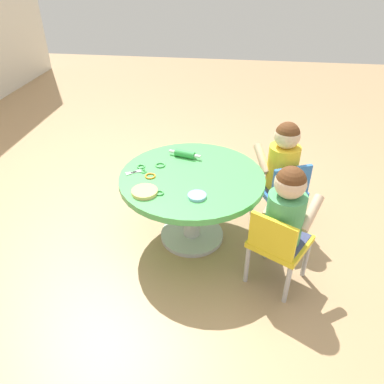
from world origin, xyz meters
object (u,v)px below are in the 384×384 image
at_px(seated_child_right, 283,158).
at_px(rolling_pin, 185,154).
at_px(seated_child_left, 286,208).
at_px(craft_table, 192,190).
at_px(craft_scissors, 139,171).
at_px(child_chair_right, 282,189).
at_px(child_chair_left, 278,244).

relative_size(seated_child_right, rolling_pin, 2.24).
distance_m(seated_child_right, rolling_pin, 0.67).
distance_m(seated_child_left, seated_child_right, 0.58).
xyz_separation_m(craft_table, craft_scissors, (0.00, 0.35, 0.12)).
height_order(craft_table, child_chair_right, child_chair_right).
bearing_deg(rolling_pin, craft_scissors, 131.34).
relative_size(child_chair_right, craft_scissors, 3.81).
distance_m(child_chair_left, seated_child_right, 0.66).
bearing_deg(craft_scissors, child_chair_right, -76.53).
xyz_separation_m(craft_table, child_chair_left, (-0.35, -0.54, -0.09)).
bearing_deg(seated_child_right, child_chair_left, 175.77).
distance_m(child_chair_right, seated_child_right, 0.23).
bearing_deg(craft_scissors, seated_child_left, -109.34).
relative_size(craft_table, craft_scissors, 6.60).
bearing_deg(seated_child_right, seated_child_left, 177.47).
xyz_separation_m(seated_child_left, craft_scissors, (0.32, 0.91, -0.02)).
bearing_deg(child_chair_right, seated_child_left, 175.61).
relative_size(child_chair_right, rolling_pin, 2.35).
height_order(seated_child_right, rolling_pin, seated_child_right).
relative_size(seated_child_left, rolling_pin, 2.24).
relative_size(seated_child_left, child_chair_right, 0.95).
height_order(craft_table, child_chair_left, child_chair_left).
bearing_deg(craft_table, seated_child_right, -65.61).
distance_m(child_chair_left, craft_scissors, 0.98).
bearing_deg(seated_child_left, child_chair_right, -4.39).
relative_size(craft_table, child_chair_left, 1.73).
height_order(child_chair_left, rolling_pin, rolling_pin).
distance_m(child_chair_left, seated_child_left, 0.23).
xyz_separation_m(child_chair_left, rolling_pin, (0.59, 0.62, 0.23)).
bearing_deg(seated_child_left, child_chair_left, 150.09).
relative_size(child_chair_left, child_chair_right, 1.00).
relative_size(child_chair_left, seated_child_left, 1.05).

